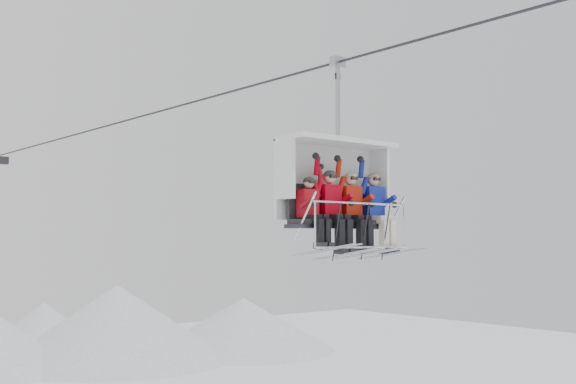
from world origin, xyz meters
TOP-DOWN VIEW (x-y plane):
  - haul_cable at (0.00, 0.00)m, footprint 0.06×50.00m
  - chairlift_carrier at (0.00, -1.49)m, footprint 2.73×1.17m
  - skier_far_left at (-0.88, -1.82)m, footprint 0.38×1.69m
  - skier_center_left at (-0.32, -1.80)m, footprint 0.46×1.69m
  - skier_center_right at (0.27, -1.80)m, footprint 0.46×1.69m
  - skier_far_right at (0.94, -1.80)m, footprint 0.47×1.69m

SIDE VIEW (x-z plane):
  - skier_far_left at x=-0.88m, z-range 9.41..10.96m
  - skier_center_right at x=0.27m, z-range 9.37..11.15m
  - skier_center_left at x=-0.32m, z-range 9.36..11.16m
  - skier_far_right at x=0.94m, z-range 9.36..11.18m
  - chairlift_carrier at x=0.00m, z-range 8.76..12.74m
  - haul_cable at x=0.00m, z-range 13.27..13.33m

